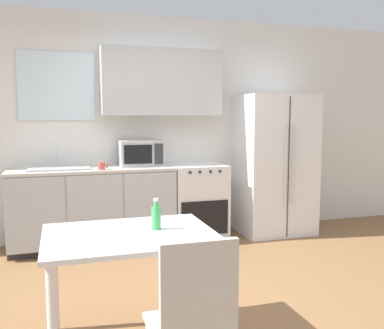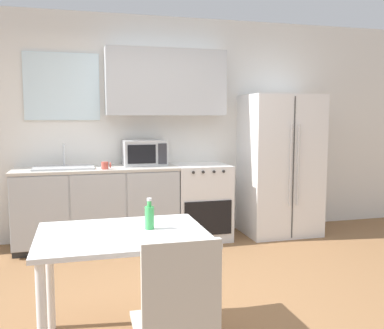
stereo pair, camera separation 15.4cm
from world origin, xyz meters
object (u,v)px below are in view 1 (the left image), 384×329
dining_table (130,250)px  coffee_mug (102,166)px  oven_range (197,201)px  dining_chair_near (194,317)px  drink_bottle (156,217)px  refrigerator (274,165)px  microwave (140,153)px

dining_table → coffee_mug: bearing=89.2°
oven_range → dining_table: size_ratio=0.85×
dining_chair_near → drink_bottle: 0.88m
coffee_mug → dining_table: bearing=-90.8°
refrigerator → microwave: (-1.70, 0.13, 0.18)m
drink_bottle → refrigerator: bearing=47.2°
microwave → drink_bottle: microwave is taller
microwave → dining_chair_near: bearing=-95.9°
oven_range → coffee_mug: (-1.15, -0.19, 0.50)m
coffee_mug → drink_bottle: 2.04m
drink_bottle → coffee_mug: bearing=94.3°
microwave → coffee_mug: bearing=-149.4°
coffee_mug → drink_bottle: (0.15, -2.03, -0.12)m
dining_table → drink_bottle: (0.18, 0.04, 0.19)m
refrigerator → dining_chair_near: bearing=-124.0°
coffee_mug → dining_chair_near: bearing=-87.0°
oven_range → microwave: 0.91m
coffee_mug → drink_bottle: bearing=-85.7°
microwave → dining_table: size_ratio=0.47×
microwave → dining_table: (-0.50, -2.35, -0.42)m
oven_range → refrigerator: refrigerator is taller
oven_range → coffee_mug: 1.26m
refrigerator → dining_table: (-2.21, -2.23, -0.24)m
refrigerator → dining_table: size_ratio=1.65×
dining_chair_near → drink_bottle: drink_bottle is taller
dining_table → refrigerator: bearing=45.3°
refrigerator → dining_chair_near: size_ratio=1.89×
microwave → drink_bottle: (-0.32, -2.31, -0.23)m
microwave → drink_bottle: 2.34m
drink_bottle → oven_range: bearing=65.9°
refrigerator → microwave: bearing=175.7°
microwave → drink_bottle: size_ratio=2.43×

